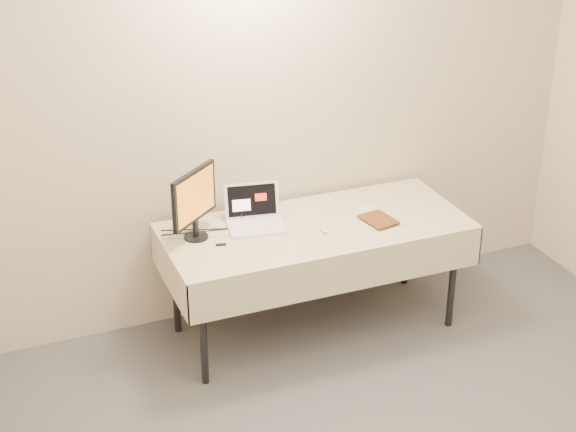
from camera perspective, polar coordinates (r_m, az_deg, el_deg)
name	(u,v)px	position (r m, az deg, el deg)	size (l,w,h in m)	color
back_wall	(288,107)	(5.51, -0.03, 7.09)	(4.00, 0.10, 2.70)	beige
table	(315,234)	(5.38, 1.79, -1.18)	(1.86, 0.81, 0.74)	black
laptop	(254,216)	(5.34, -2.19, 0.00)	(0.38, 0.35, 0.23)	white
monitor	(194,199)	(5.12, -6.09, 1.08)	(0.33, 0.29, 0.43)	black
book	(368,208)	(5.33, 5.21, 0.50)	(0.17, 0.02, 0.22)	#9B521C
alarm_clock	(248,213)	(5.44, -2.62, 0.18)	(0.14, 0.09, 0.06)	black
clicker	(324,230)	(5.28, 2.37, -0.88)	(0.04, 0.09, 0.02)	silver
paper_form	(372,212)	(5.54, 5.44, 0.27)	(0.10, 0.25, 0.00)	#B6E5B7
usb_dongle	(221,245)	(5.13, -4.35, -1.86)	(0.06, 0.02, 0.01)	black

